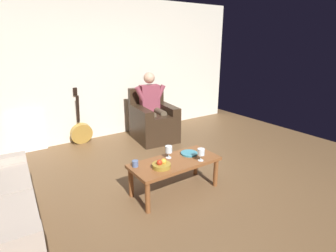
{
  "coord_description": "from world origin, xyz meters",
  "views": [
    {
      "loc": [
        1.91,
        2.21,
        1.85
      ],
      "look_at": [
        -0.34,
        -1.13,
        0.56
      ],
      "focal_mm": 28.63,
      "sensor_mm": 36.0,
      "label": 1
    }
  ],
  "objects": [
    {
      "name": "wine_glass_near",
      "position": [
        0.15,
        -0.38,
        0.53
      ],
      "size": [
        0.09,
        0.09,
        0.16
      ],
      "color": "silver",
      "rests_on": "coffee_table"
    },
    {
      "name": "coffee_table",
      "position": [
        0.14,
        -0.26,
        0.36
      ],
      "size": [
        1.14,
        0.51,
        0.42
      ],
      "rotation": [
        0.0,
        0.0,
        0.01
      ],
      "color": "brown",
      "rests_on": "ground"
    },
    {
      "name": "armchair",
      "position": [
        -0.63,
        -2.07,
        0.35
      ],
      "size": [
        0.81,
        0.92,
        0.97
      ],
      "rotation": [
        0.0,
        0.0,
        -0.12
      ],
      "color": "#302115",
      "rests_on": "ground"
    },
    {
      "name": "ground_plane",
      "position": [
        0.0,
        0.0,
        0.0
      ],
      "size": [
        6.81,
        6.81,
        0.0
      ],
      "primitive_type": "plane",
      "color": "brown"
    },
    {
      "name": "fruit_bowl",
      "position": [
        0.38,
        -0.2,
        0.46
      ],
      "size": [
        0.22,
        0.22,
        0.11
      ],
      "color": "olive",
      "rests_on": "coffee_table"
    },
    {
      "name": "radiator",
      "position": [
        1.48,
        -2.73,
        0.34
      ],
      "size": [
        0.55,
        0.06,
        0.67
      ],
      "primitive_type": "cube",
      "color": "white",
      "rests_on": "ground"
    },
    {
      "name": "guitar",
      "position": [
        0.62,
        -2.6,
        0.23
      ],
      "size": [
        0.4,
        0.25,
        1.04
      ],
      "color": "#AD8236",
      "rests_on": "ground"
    },
    {
      "name": "decorative_dish",
      "position": [
        -0.13,
        -0.32,
        0.43
      ],
      "size": [
        0.22,
        0.22,
        0.02
      ],
      "primitive_type": "cylinder",
      "color": "teal",
      "rests_on": "coffee_table"
    },
    {
      "name": "person_seated",
      "position": [
        -0.63,
        -2.1,
        0.7
      ],
      "size": [
        0.63,
        0.59,
        1.28
      ],
      "rotation": [
        0.0,
        0.0,
        -0.12
      ],
      "color": "#8A3B49",
      "rests_on": "ground"
    },
    {
      "name": "wine_glass_far",
      "position": [
        -0.13,
        -0.09,
        0.53
      ],
      "size": [
        0.09,
        0.09,
        0.16
      ],
      "color": "silver",
      "rests_on": "coffee_table"
    },
    {
      "name": "wall_back",
      "position": [
        0.0,
        -2.8,
        1.32
      ],
      "size": [
        6.08,
        0.06,
        2.63
      ],
      "primitive_type": "cube",
      "color": "beige",
      "rests_on": "ground"
    },
    {
      "name": "candle_jar",
      "position": [
        0.62,
        -0.4,
        0.46
      ],
      "size": [
        0.07,
        0.07,
        0.08
      ],
      "primitive_type": "cylinder",
      "color": "slate",
      "rests_on": "coffee_table"
    }
  ]
}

